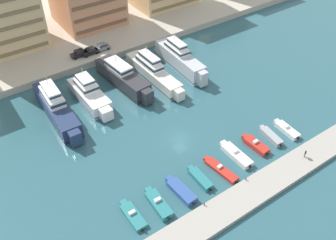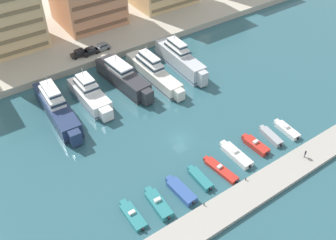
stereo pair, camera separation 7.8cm
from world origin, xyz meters
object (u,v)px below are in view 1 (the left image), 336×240
object	(u,v)px
motorboat_red_center	(221,170)
yacht_white_left	(89,94)
yacht_silver_center	(180,59)
car_black_left	(90,51)
yacht_navy_far_left	(56,107)
yacht_ivory_center_left	(153,71)
motorboat_teal_left	(158,204)
motorboat_white_center_right	(236,155)
motorboat_teal_far_left	(133,215)
pedestrian_near_edge	(305,153)
motorboat_teal_center_left	(200,178)
motorboat_white_far_right	(287,130)
car_black_far_left	(79,53)
yacht_charcoal_mid_left	(123,77)
motorboat_grey_right	(271,136)
motorboat_red_mid_right	(256,145)
motorboat_blue_mid_left	(181,191)
car_grey_mid_left	(102,47)

from	to	relation	value
motorboat_red_center	yacht_white_left	bearing A→B (deg)	107.97
yacht_silver_center	car_black_left	distance (m)	22.59
yacht_navy_far_left	yacht_ivory_center_left	distance (m)	23.83
motorboat_teal_left	motorboat_white_center_right	size ratio (longest dim) A/B	0.91
motorboat_teal_left	motorboat_red_center	bearing A→B (deg)	-0.45
motorboat_red_center	motorboat_teal_far_left	bearing A→B (deg)	177.94
motorboat_teal_far_left	pedestrian_near_edge	xyz separation A→B (m)	(32.30, -7.22, 1.41)
motorboat_teal_center_left	pedestrian_near_edge	distance (m)	20.09
yacht_ivory_center_left	pedestrian_near_edge	distance (m)	38.70
motorboat_white_far_right	car_black_far_left	xyz separation A→B (m)	(-23.12, 47.08, 2.21)
yacht_navy_far_left	motorboat_white_far_right	distance (m)	47.02
motorboat_white_center_right	motorboat_white_far_right	world-z (taller)	motorboat_white_center_right
yacht_charcoal_mid_left	yacht_silver_center	bearing A→B (deg)	-5.51
yacht_silver_center	motorboat_teal_center_left	bearing A→B (deg)	-120.27
motorboat_grey_right	motorboat_white_far_right	size ratio (longest dim) A/B	0.97
motorboat_red_center	motorboat_red_mid_right	size ratio (longest dim) A/B	1.24
motorboat_teal_center_left	car_black_far_left	xyz separation A→B (m)	(-1.08, 47.06, 2.24)
yacht_charcoal_mid_left	car_black_left	bearing A→B (deg)	95.55
car_black_far_left	motorboat_teal_far_left	bearing A→B (deg)	-104.87
motorboat_teal_far_left	yacht_white_left	bearing A→B (deg)	76.28
yacht_charcoal_mid_left	car_black_far_left	bearing A→B (deg)	105.52
motorboat_red_center	motorboat_white_far_right	bearing A→B (deg)	1.43
yacht_silver_center	motorboat_teal_far_left	size ratio (longest dim) A/B	2.91
motorboat_teal_left	motorboat_teal_far_left	bearing A→B (deg)	173.19
motorboat_red_center	motorboat_white_center_right	size ratio (longest dim) A/B	1.01
yacht_silver_center	motorboat_grey_right	xyz separation A→B (m)	(-0.04, -30.42, -2.02)
motorboat_blue_mid_left	motorboat_white_center_right	xyz separation A→B (m)	(13.33, 0.91, 0.02)
car_grey_mid_left	motorboat_teal_far_left	bearing A→B (deg)	-111.76
motorboat_white_far_right	pedestrian_near_edge	world-z (taller)	pedestrian_near_edge
yacht_charcoal_mid_left	motorboat_white_far_right	distance (m)	37.53
motorboat_grey_right	car_black_far_left	distance (m)	50.41
yacht_charcoal_mid_left	motorboat_white_center_right	distance (m)	32.28
yacht_ivory_center_left	motorboat_teal_center_left	world-z (taller)	yacht_ivory_center_left
yacht_ivory_center_left	motorboat_teal_far_left	distance (m)	38.62
motorboat_white_center_right	motorboat_teal_far_left	bearing A→B (deg)	-178.91
car_black_left	pedestrian_near_edge	world-z (taller)	car_black_left
motorboat_blue_mid_left	yacht_navy_far_left	bearing A→B (deg)	106.95
car_black_left	car_grey_mid_left	bearing A→B (deg)	3.18
motorboat_teal_left	motorboat_white_far_right	world-z (taller)	motorboat_teal_left
motorboat_white_far_right	motorboat_red_center	bearing A→B (deg)	-178.57
motorboat_white_center_right	car_black_far_left	xyz separation A→B (m)	(-10.05, 46.45, 2.16)
yacht_white_left	yacht_charcoal_mid_left	world-z (taller)	yacht_white_left
yacht_navy_far_left	motorboat_teal_far_left	distance (m)	30.33
motorboat_white_center_right	car_black_far_left	distance (m)	47.57
yacht_silver_center	motorboat_red_mid_right	world-z (taller)	yacht_silver_center
yacht_navy_far_left	yacht_ivory_center_left	world-z (taller)	yacht_navy_far_left
motorboat_white_center_right	car_grey_mid_left	bearing A→B (deg)	94.93
yacht_silver_center	motorboat_red_center	size ratio (longest dim) A/B	2.47
motorboat_grey_right	pedestrian_near_edge	size ratio (longest dim) A/B	3.54
motorboat_red_mid_right	pedestrian_near_edge	distance (m)	9.02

